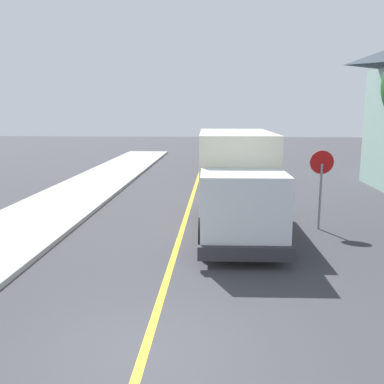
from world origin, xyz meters
name	(u,v)px	position (x,y,z in m)	size (l,w,h in m)	color
ground_plane	(143,357)	(0.00, 0.00, 0.00)	(120.00, 120.00, 0.00)	#38383D
centre_line_yellow	(187,213)	(0.00, 10.00, 0.00)	(0.16, 56.00, 0.01)	gold
box_truck	(236,177)	(1.78, 7.84, 1.77)	(2.60, 7.24, 3.20)	#F2EDCC
parked_car_near	(236,177)	(2.02, 14.33, 0.79)	(1.87, 4.43, 1.67)	silver
parked_car_mid	(235,162)	(2.21, 20.53, 0.79)	(1.82, 4.41, 1.67)	#4C564C
parked_car_far	(236,153)	(2.46, 26.13, 0.79)	(1.98, 4.47, 1.67)	maroon
stop_sign	(321,174)	(4.57, 7.97, 1.86)	(0.80, 0.10, 2.65)	gray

